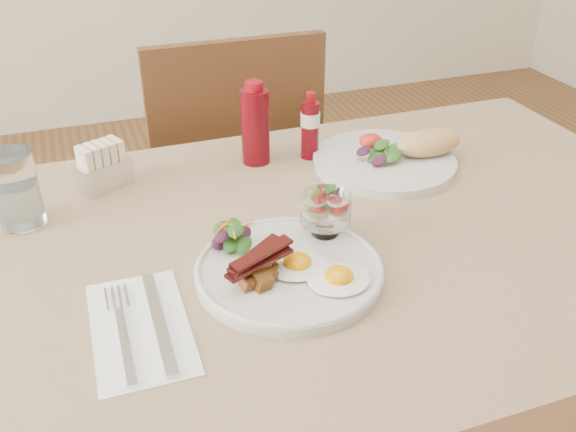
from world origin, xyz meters
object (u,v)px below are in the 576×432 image
object	(u,v)px
water_glass	(17,194)
chair_far	(230,181)
fruit_cup	(326,209)
second_plate	(395,156)
table	(329,281)
ketchup_bottle	(255,125)
sugar_caddy	(103,168)
hot_sauce_bottle	(310,127)
main_plate	(289,271)

from	to	relation	value
water_glass	chair_far	bearing A→B (deg)	43.61
chair_far	water_glass	bearing A→B (deg)	-136.39
fruit_cup	second_plate	xyz separation A→B (m)	(0.24, 0.21, -0.04)
table	fruit_cup	distance (m)	0.15
table	ketchup_bottle	world-z (taller)	ketchup_bottle
sugar_caddy	fruit_cup	bearing A→B (deg)	-68.94
chair_far	ketchup_bottle	xyz separation A→B (m)	(-0.03, -0.36, 0.31)
fruit_cup	ketchup_bottle	world-z (taller)	ketchup_bottle
table	sugar_caddy	xyz separation A→B (m)	(-0.33, 0.30, 0.13)
fruit_cup	second_plate	world-z (taller)	fruit_cup
table	sugar_caddy	size ratio (longest dim) A/B	12.19
table	ketchup_bottle	xyz separation A→B (m)	(-0.03, 0.31, 0.17)
table	water_glass	size ratio (longest dim) A/B	10.37
ketchup_bottle	table	bearing A→B (deg)	-84.27
second_plate	sugar_caddy	distance (m)	0.56
second_plate	ketchup_bottle	xyz separation A→B (m)	(-0.25, 0.11, 0.06)
hot_sauce_bottle	sugar_caddy	xyz separation A→B (m)	(-0.40, 0.01, -0.03)
fruit_cup	hot_sauce_bottle	distance (m)	0.31
fruit_cup	second_plate	distance (m)	0.32
ketchup_bottle	hot_sauce_bottle	bearing A→B (deg)	-9.11
main_plate	second_plate	bearing A→B (deg)	40.90
fruit_cup	sugar_caddy	size ratio (longest dim) A/B	0.75
table	sugar_caddy	bearing A→B (deg)	137.41
chair_far	fruit_cup	distance (m)	0.73
chair_far	ketchup_bottle	bearing A→B (deg)	-94.96
hot_sauce_bottle	chair_far	bearing A→B (deg)	101.65
main_plate	fruit_cup	bearing A→B (deg)	38.61
main_plate	hot_sauce_bottle	world-z (taller)	hot_sauce_bottle
ketchup_bottle	fruit_cup	bearing A→B (deg)	-87.08
main_plate	ketchup_bottle	world-z (taller)	ketchup_bottle
main_plate	ketchup_bottle	size ratio (longest dim) A/B	1.69
table	main_plate	distance (m)	0.16
fruit_cup	table	bearing A→B (deg)	32.38
main_plate	fruit_cup	world-z (taller)	fruit_cup
water_glass	table	bearing A→B (deg)	-24.64
main_plate	second_plate	xyz separation A→B (m)	(0.32, 0.28, 0.01)
hot_sauce_bottle	fruit_cup	bearing A→B (deg)	-106.99
second_plate	ketchup_bottle	distance (m)	0.28
chair_far	main_plate	bearing A→B (deg)	-97.70
second_plate	hot_sauce_bottle	world-z (taller)	hot_sauce_bottle
second_plate	water_glass	size ratio (longest dim) A/B	2.37
second_plate	main_plate	bearing A→B (deg)	-139.10
fruit_cup	ketchup_bottle	xyz separation A→B (m)	(-0.02, 0.32, 0.02)
fruit_cup	water_glass	distance (m)	0.51
second_plate	water_glass	xyz separation A→B (m)	(-0.69, 0.01, 0.04)
main_plate	chair_far	bearing A→B (deg)	82.30
main_plate	second_plate	distance (m)	0.43
ketchup_bottle	hot_sauce_bottle	size ratio (longest dim) A/B	1.21
chair_far	second_plate	distance (m)	0.57
chair_far	main_plate	xyz separation A→B (m)	(-0.10, -0.74, 0.24)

